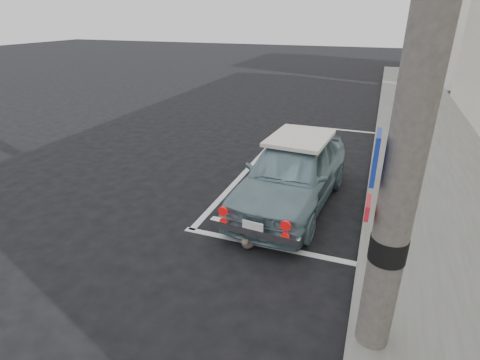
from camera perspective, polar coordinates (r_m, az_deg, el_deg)
name	(u,v)px	position (r m, az deg, el deg)	size (l,w,h in m)	color
ground	(251,225)	(6.52, 1.72, -6.94)	(80.00, 80.00, 0.00)	black
sidewalk	(444,201)	(8.14, 28.61, -2.89)	(2.80, 40.00, 0.15)	slate
pline_rear	(271,246)	(5.99, 4.75, -10.06)	(3.00, 0.12, 0.01)	silver
pline_front	(332,129)	(12.34, 13.85, 7.58)	(3.00, 0.12, 0.01)	silver
pline_side	(256,160)	(9.34, 2.43, 3.00)	(0.12, 7.00, 0.01)	silver
utility_pole	(434,6)	(3.32, 27.51, 22.43)	(0.44, 0.36, 7.00)	#4C4947
retro_coupe	(292,172)	(7.05, 7.95, 1.20)	(1.80, 3.86, 1.28)	gray
cat	(249,241)	(5.90, 1.35, -9.28)	(0.24, 0.46, 0.25)	#756859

